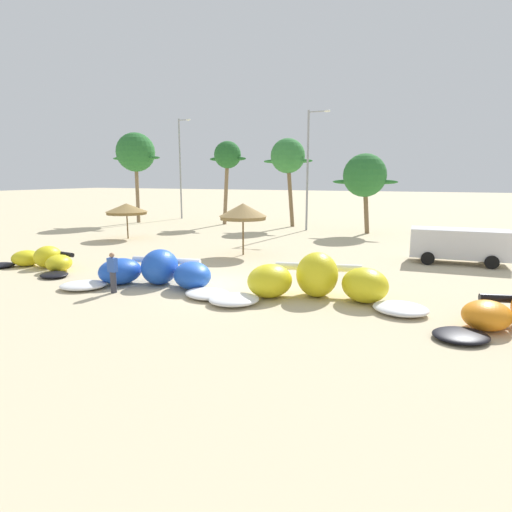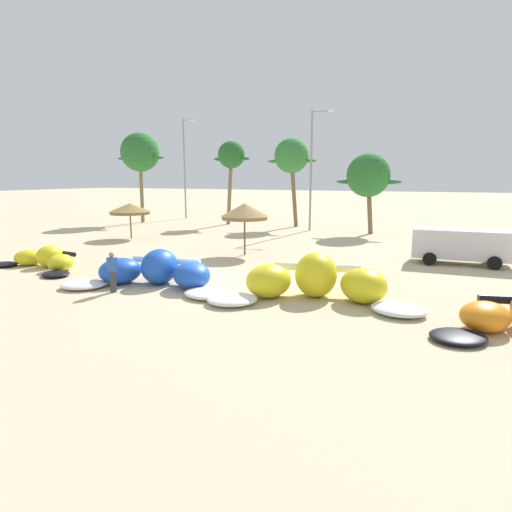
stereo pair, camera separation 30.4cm
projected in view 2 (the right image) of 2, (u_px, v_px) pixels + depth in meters
ground_plane at (216, 285)px, 18.30m from camera, size 260.00×260.00×0.00m
kite_far_left at (45, 260)px, 21.68m from camera, size 6.03×3.09×1.11m
kite_left at (155, 272)px, 18.07m from camera, size 7.59×4.11×1.50m
kite_left_of_center at (315, 282)px, 16.02m from camera, size 7.88×4.54×1.72m
beach_umbrella_near_van at (130, 209)px, 31.90m from camera, size 3.06×3.06×2.63m
beach_umbrella_middle at (245, 211)px, 24.96m from camera, size 2.81×2.81×3.05m
parked_van at (459, 244)px, 22.58m from camera, size 4.90×2.30×1.84m
person_near_kites at (113, 272)px, 17.03m from camera, size 0.36×0.24×1.62m
palm_leftmost at (140, 153)px, 42.51m from camera, size 5.71×3.81×8.88m
palm_left at (231, 157)px, 40.70m from camera, size 3.84×2.56×7.92m
palm_left_of_gap at (291, 157)px, 39.01m from camera, size 4.73×3.15×8.04m
palm_center_left at (368, 176)px, 34.25m from camera, size 5.20×3.47×6.43m
lamppost_west at (185, 165)px, 46.85m from camera, size 1.55×0.24×10.71m
lamppost_west_center at (313, 165)px, 36.09m from camera, size 1.92×0.24×10.00m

